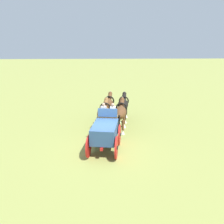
# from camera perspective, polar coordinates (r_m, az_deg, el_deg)

# --- Properties ---
(ground_plane) EXTENTS (220.00, 220.00, 0.00)m
(ground_plane) POSITION_cam_1_polar(r_m,az_deg,el_deg) (14.10, -1.78, -9.62)
(ground_plane) COLOR olive
(show_wagon) EXTENTS (5.57, 2.25, 2.64)m
(show_wagon) POSITION_cam_1_polar(r_m,az_deg,el_deg) (13.79, -1.71, -4.88)
(show_wagon) COLOR #2D4C7A
(show_wagon) RESTS_ON ground
(draft_horse_rear_near) EXTENTS (3.21, 1.27, 2.18)m
(draft_horse_rear_near) POSITION_cam_1_polar(r_m,az_deg,el_deg) (17.04, -2.16, -0.23)
(draft_horse_rear_near) COLOR brown
(draft_horse_rear_near) RESTS_ON ground
(draft_horse_rear_off) EXTENTS (3.05, 1.23, 2.24)m
(draft_horse_rear_off) POSITION_cam_1_polar(r_m,az_deg,el_deg) (16.87, 2.20, -0.21)
(draft_horse_rear_off) COLOR brown
(draft_horse_rear_off) RESTS_ON ground
(draft_horse_lead_near) EXTENTS (2.94, 1.21, 2.19)m
(draft_horse_lead_near) POSITION_cam_1_polar(r_m,az_deg,el_deg) (19.52, -0.96, 1.94)
(draft_horse_lead_near) COLOR brown
(draft_horse_lead_near) RESTS_ON ground
(draft_horse_lead_off) EXTENTS (3.19, 1.26, 2.18)m
(draft_horse_lead_off) POSITION_cam_1_polar(r_m,az_deg,el_deg) (19.39, 2.85, 1.81)
(draft_horse_lead_off) COLOR black
(draft_horse_lead_off) RESTS_ON ground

